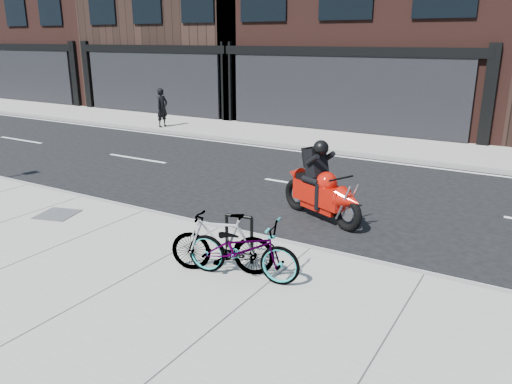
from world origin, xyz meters
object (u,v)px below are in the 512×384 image
Objects in this scene: bike_rack at (239,234)px; motorcycle at (324,189)px; bicycle_rear at (222,243)px; pedestrian at (162,108)px; bicycle_front at (243,249)px; utility_grate at (57,214)px.

motorcycle is (0.30, 2.86, 0.08)m from bike_rack.
bike_rack is at bearing -72.08° from motorcycle.
pedestrian is (-10.00, 10.11, 0.30)m from bicycle_rear.
bike_rack is 0.45× the size of bicycle_front.
motorcycle is 2.92× the size of utility_grate.
bicycle_rear is (-0.38, -0.01, 0.02)m from bicycle_front.
bicycle_rear is at bearing -133.93° from pedestrian.
motorcycle is 1.36× the size of pedestrian.
bicycle_rear is at bearing -5.63° from utility_grate.
utility_grate is at bearing -115.83° from bicycle_rear.
bicycle_front is at bearing 71.41° from bicycle_rear.
bicycle_front is at bearing -51.98° from bike_rack.
motorcycle is 5.72m from utility_grate.
pedestrian is at bearing 170.54° from motorcycle.
bike_rack is 1.12× the size of utility_grate.
utility_grate is at bearing -149.37° from pedestrian.
bike_rack is at bearing 0.31° from utility_grate.
bicycle_front reaches higher than bike_rack.
utility_grate is at bearing 74.91° from bicycle_front.
pedestrian is at bearing 35.77° from bicycle_front.
bicycle_front is (0.36, -0.47, -0.00)m from bike_rack.
pedestrian reaches higher than motorcycle.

